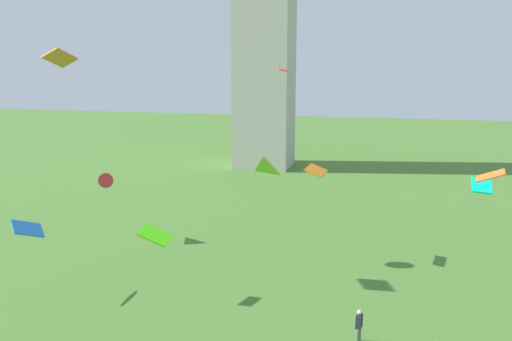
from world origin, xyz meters
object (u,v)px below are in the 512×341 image
at_px(kite_flying_6, 60,58).
at_px(kite_flying_8, 283,69).
at_px(kite_flying_1, 316,170).
at_px(kite_flying_10, 155,235).
at_px(kite_flying_5, 482,186).
at_px(kite_flying_7, 270,169).
at_px(kite_flying_4, 28,229).
at_px(kite_flying_3, 106,181).
at_px(person_1, 359,324).
at_px(kite_flying_0, 491,176).

relative_size(kite_flying_6, kite_flying_8, 1.54).
relative_size(kite_flying_1, kite_flying_10, 1.20).
xyz_separation_m(kite_flying_5, kite_flying_7, (-12.83, -2.79, 0.97)).
bearing_deg(kite_flying_4, kite_flying_8, -33.81).
bearing_deg(kite_flying_1, kite_flying_8, 166.01).
bearing_deg(kite_flying_6, kite_flying_3, 22.55).
bearing_deg(kite_flying_1, person_1, -153.46).
bearing_deg(kite_flying_3, kite_flying_6, 73.30).
distance_m(person_1, kite_flying_7, 11.59).
bearing_deg(kite_flying_1, kite_flying_7, 125.90).
relative_size(kite_flying_3, kite_flying_7, 1.01).
bearing_deg(kite_flying_4, kite_flying_5, -33.25).
height_order(kite_flying_1, kite_flying_6, kite_flying_6).
height_order(kite_flying_4, kite_flying_10, kite_flying_4).
distance_m(kite_flying_3, kite_flying_6, 10.95).
distance_m(person_1, kite_flying_5, 13.84).
xyz_separation_m(kite_flying_6, kite_flying_8, (11.98, 2.62, -0.62)).
bearing_deg(kite_flying_5, kite_flying_10, -58.02).
relative_size(kite_flying_1, kite_flying_7, 0.95).
relative_size(person_1, kite_flying_3, 0.84).
bearing_deg(kite_flying_0, kite_flying_7, 163.33).
bearing_deg(kite_flying_5, kite_flying_7, -73.30).
bearing_deg(kite_flying_6, kite_flying_10, -95.11).
xyz_separation_m(kite_flying_4, kite_flying_8, (12.91, 5.37, 8.41)).
height_order(person_1, kite_flying_7, kite_flying_7).
relative_size(person_1, kite_flying_0, 1.31).
xyz_separation_m(kite_flying_4, kite_flying_5, (24.59, 10.51, 1.29)).
relative_size(kite_flying_0, kite_flying_7, 0.65).
xyz_separation_m(person_1, kite_flying_6, (-16.79, 3.48, 11.99)).
relative_size(person_1, kite_flying_4, 0.85).
bearing_deg(kite_flying_8, kite_flying_0, 50.69).
height_order(kite_flying_3, kite_flying_10, kite_flying_3).
distance_m(person_1, kite_flying_3, 21.28).
distance_m(person_1, kite_flying_8, 13.77).
bearing_deg(person_1, kite_flying_3, -108.27).
height_order(kite_flying_4, kite_flying_8, kite_flying_8).
relative_size(kite_flying_3, kite_flying_5, 1.18).
height_order(kite_flying_0, kite_flying_7, kite_flying_0).
bearing_deg(kite_flying_4, kite_flying_10, -46.01).
bearing_deg(person_1, kite_flying_4, -81.81).
distance_m(kite_flying_1, kite_flying_7, 3.03).
xyz_separation_m(kite_flying_8, kite_flying_10, (-6.06, -4.11, -8.63)).
bearing_deg(kite_flying_3, kite_flying_7, 142.07).
distance_m(kite_flying_3, kite_flying_4, 9.43).
distance_m(kite_flying_4, kite_flying_10, 6.97).
xyz_separation_m(kite_flying_0, kite_flying_8, (-10.26, 3.71, 4.61)).
xyz_separation_m(kite_flying_5, kite_flying_10, (-17.73, -9.25, -1.52)).
height_order(kite_flying_5, kite_flying_8, kite_flying_8).
xyz_separation_m(person_1, kite_flying_1, (-3.29, 9.86, 5.01)).
distance_m(kite_flying_3, kite_flying_10, 11.11).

